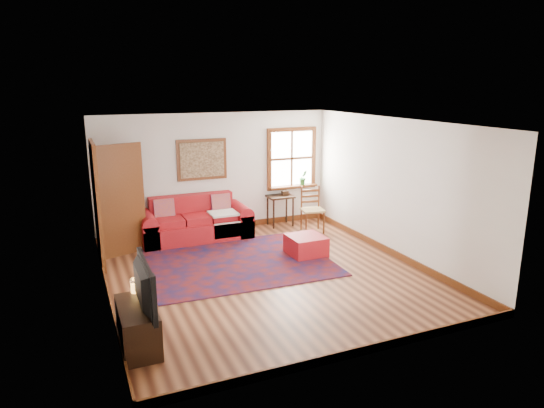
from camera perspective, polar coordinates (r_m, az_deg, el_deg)
name	(u,v)px	position (r m, az deg, el deg)	size (l,w,h in m)	color
ground	(266,274)	(8.14, -0.75, -8.22)	(5.50, 5.50, 0.00)	#492213
room_envelope	(265,176)	(7.68, -0.83, 3.29)	(5.04, 5.54, 2.52)	silver
window	(293,165)	(10.87, 2.51, 4.66)	(1.18, 0.20, 1.38)	white
doorway	(112,201)	(9.01, -18.33, 0.39)	(0.89, 1.08, 2.14)	black
framed_artwork	(202,160)	(10.13, -8.23, 5.19)	(1.05, 0.07, 0.85)	#603014
persian_rug	(238,262)	(8.64, -4.00, -6.83)	(3.15, 2.52, 0.02)	#60120D
red_leather_sofa	(195,225)	(9.96, -9.01, -2.44)	(2.21, 0.91, 0.86)	#AD161D
red_ottoman	(306,245)	(8.97, 4.02, -4.88)	(0.64, 0.64, 0.36)	#AD161D
side_table	(280,201)	(10.68, 0.98, 0.35)	(0.56, 0.42, 0.68)	black
ladder_back_chair	(312,208)	(10.31, 4.71, -0.42)	(0.51, 0.50, 0.96)	tan
media_cabinet	(138,327)	(6.18, -15.52, -13.72)	(0.42, 0.94, 0.52)	black
television	(138,286)	(5.85, -15.54, -9.30)	(1.03, 0.14, 0.59)	black
candle_hurricane	(135,286)	(6.42, -15.80, -9.25)	(0.12, 0.12, 0.18)	silver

